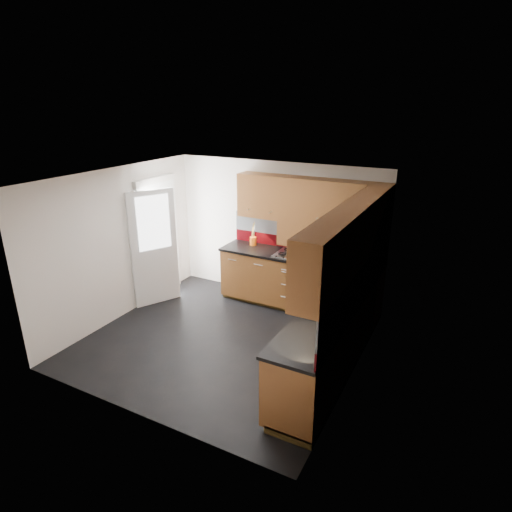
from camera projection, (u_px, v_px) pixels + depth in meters
The scene contains 14 objects.
room at pixel (221, 244), 5.80m from camera, with size 4.00×3.80×2.64m.
base_cabinets at pixel (311, 309), 6.30m from camera, with size 2.70×3.20×0.95m.
countertop at pixel (311, 280), 6.13m from camera, with size 2.72×3.22×0.04m.
backsplash at pixel (332, 258), 6.12m from camera, with size 2.70×3.20×0.54m.
upper_cabinets at pixel (328, 218), 5.80m from camera, with size 2.50×3.20×0.72m.
extractor_hood at pixel (297, 233), 7.04m from camera, with size 0.60×0.33×0.40m, color brown.
glass_cabinet at pixel (369, 215), 5.82m from camera, with size 0.32×0.80×0.66m.
back_door at pixel (157, 242), 7.36m from camera, with size 0.42×1.19×2.04m.
gas_hob at pixel (293, 255), 7.02m from camera, with size 0.57×0.50×0.04m.
utensil_pot at pixel (253, 240), 7.48m from camera, with size 0.12×0.12×0.42m.
toaster at pixel (349, 256), 6.73m from camera, with size 0.32×0.26×0.20m.
food_processor at pixel (356, 267), 6.15m from camera, with size 0.18×0.18×0.29m.
paper_towel at pixel (358, 270), 6.07m from camera, with size 0.13×0.13×0.27m, color white.
orange_cloth at pixel (354, 275), 6.21m from camera, with size 0.13×0.11×0.01m, color #D04317.
Camera 1 is at (2.97, -4.66, 3.35)m, focal length 30.00 mm.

